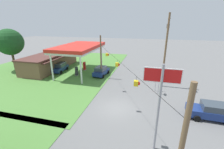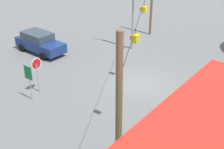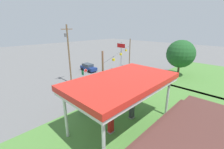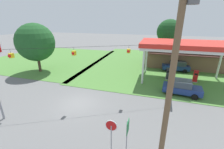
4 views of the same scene
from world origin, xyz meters
name	(u,v)px [view 2 (image 2 of 4)]	position (x,y,z in m)	size (l,w,h in m)	color
ground_plane	(141,84)	(0.00, 0.00, 0.00)	(160.00, 160.00, 0.00)	slate
car_on_crossroad	(40,42)	(0.49, -10.19, 0.93)	(2.24, 4.87, 1.79)	navy
stop_sign_roadside	(37,68)	(5.17, -4.88, 1.81)	(0.80, 0.08, 2.50)	#99999E
route_sign	(29,76)	(6.14, -4.50, 1.71)	(0.10, 0.70, 2.40)	gray
signal_span_gantry	(143,29)	(0.00, -0.01, 4.12)	(19.13, 10.24, 7.64)	brown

